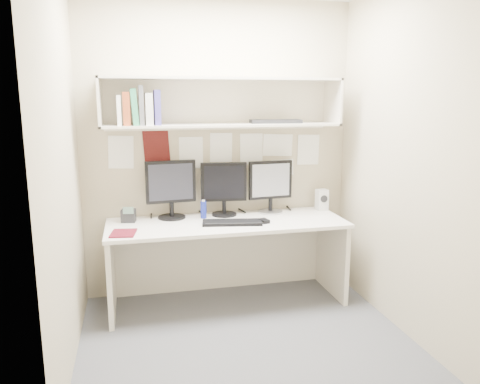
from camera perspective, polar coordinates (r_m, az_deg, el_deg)
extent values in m
cube|color=#4B4B50|center=(3.65, 0.62, -17.34)|extent=(2.40, 2.00, 0.01)
cube|color=tan|center=(4.20, -2.61, 5.17)|extent=(2.40, 0.02, 2.60)
cube|color=tan|center=(2.29, 6.66, -0.12)|extent=(2.40, 0.02, 2.60)
cube|color=tan|center=(3.17, -20.92, 2.41)|extent=(0.02, 2.00, 2.60)
cube|color=tan|center=(3.70, 19.04, 3.73)|extent=(0.02, 2.00, 2.60)
cube|color=silver|center=(3.96, -1.57, -3.81)|extent=(2.00, 0.70, 0.03)
cube|color=beige|center=(4.38, -2.42, -7.32)|extent=(1.96, 0.02, 0.70)
cube|color=beige|center=(3.99, -2.11, 8.16)|extent=(2.00, 0.38, 0.02)
cube|color=beige|center=(3.99, -2.16, 13.62)|extent=(2.00, 0.38, 0.02)
cube|color=beige|center=(4.16, -2.62, 10.91)|extent=(2.00, 0.02, 0.40)
cube|color=beige|center=(3.92, -16.73, 10.42)|extent=(0.02, 0.38, 0.40)
cube|color=beige|center=(4.29, 11.20, 10.72)|extent=(0.02, 0.38, 0.40)
cylinder|color=black|center=(4.11, -8.30, -3.05)|extent=(0.24, 0.24, 0.02)
cylinder|color=black|center=(4.09, -8.33, -2.13)|extent=(0.04, 0.04, 0.12)
cube|color=black|center=(4.05, -8.44, 1.24)|extent=(0.43, 0.07, 0.37)
cube|color=black|center=(4.03, -8.41, 1.19)|extent=(0.38, 0.04, 0.31)
cylinder|color=black|center=(4.17, -1.94, -2.72)|extent=(0.22, 0.22, 0.02)
cylinder|color=black|center=(4.15, -1.95, -1.87)|extent=(0.04, 0.04, 0.11)
cube|color=black|center=(4.12, -2.00, 1.24)|extent=(0.41, 0.08, 0.34)
cube|color=black|center=(4.10, -1.95, 1.20)|extent=(0.35, 0.04, 0.29)
cylinder|color=#A5A5AA|center=(4.27, 3.72, -2.40)|extent=(0.22, 0.22, 0.02)
cylinder|color=black|center=(4.26, 3.74, -1.56)|extent=(0.04, 0.04, 0.11)
cube|color=black|center=(4.22, 3.73, 1.49)|extent=(0.41, 0.07, 0.34)
cube|color=silver|center=(4.20, 3.81, 1.44)|extent=(0.35, 0.03, 0.29)
cube|color=black|center=(3.88, -0.96, -3.74)|extent=(0.51, 0.26, 0.02)
cube|color=black|center=(3.92, 2.94, -3.54)|extent=(0.08, 0.11, 0.03)
cube|color=silver|center=(4.40, 9.94, -0.94)|extent=(0.10, 0.10, 0.19)
cylinder|color=black|center=(4.35, 10.21, -0.83)|extent=(0.07, 0.01, 0.07)
cylinder|color=navy|center=(4.06, -4.47, -2.18)|extent=(0.05, 0.05, 0.15)
cylinder|color=white|center=(4.04, -4.49, -1.10)|extent=(0.03, 0.03, 0.02)
cube|color=#570F1A|center=(3.71, -14.04, -4.89)|extent=(0.21, 0.25, 0.01)
cube|color=black|center=(4.04, -13.44, -2.82)|extent=(0.13, 0.11, 0.11)
cube|color=#4C6659|center=(3.98, -13.48, -2.20)|extent=(0.09, 0.02, 0.06)
cube|color=white|center=(3.85, -14.51, 9.60)|extent=(0.03, 0.19, 0.23)
cube|color=#953C1B|center=(3.85, -13.67, 9.83)|extent=(0.05, 0.19, 0.26)
cube|color=#2A8055|center=(3.85, -12.74, 10.06)|extent=(0.04, 0.19, 0.29)
cube|color=#4E4F54|center=(3.85, -11.95, 10.28)|extent=(0.04, 0.19, 0.31)
cube|color=silver|center=(3.86, -11.04, 9.87)|extent=(0.06, 0.19, 0.25)
cube|color=#3B3380|center=(3.86, -10.06, 10.10)|extent=(0.05, 0.19, 0.28)
cube|color=black|center=(4.10, 4.36, 8.58)|extent=(0.45, 0.20, 0.03)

